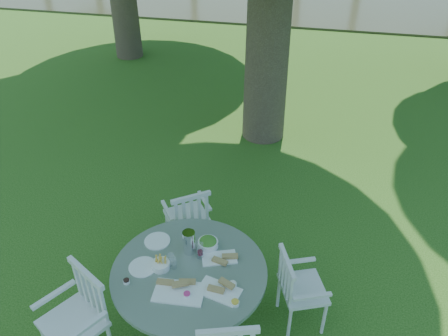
{
  "coord_description": "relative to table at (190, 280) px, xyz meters",
  "views": [
    {
      "loc": [
        0.97,
        -3.97,
        3.73
      ],
      "look_at": [
        0.0,
        0.2,
        0.85
      ],
      "focal_mm": 35.0,
      "sensor_mm": 36.0,
      "label": 1
    }
  ],
  "objects": [
    {
      "name": "table",
      "position": [
        0.0,
        0.0,
        0.0
      ],
      "size": [
        1.44,
        1.44,
        0.72
      ],
      "color": "black",
      "rests_on": "ground"
    },
    {
      "name": "chair_sw",
      "position": [
        -0.82,
        -0.55,
        -0.01
      ],
      "size": [
        0.67,
        0.65,
        0.99
      ],
      "rotation": [
        0.0,
        0.0,
        -0.52
      ],
      "color": "silver",
      "rests_on": "ground"
    },
    {
      "name": "ground",
      "position": [
        -0.02,
        1.32,
        -0.59
      ],
      "size": [
        140.0,
        140.0,
        0.0
      ],
      "primitive_type": "plane",
      "color": "#19400D",
      "rests_on": "ground"
    },
    {
      "name": "tableware",
      "position": [
        -0.04,
        0.08,
        0.18
      ],
      "size": [
        1.09,
        0.86,
        0.24
      ],
      "color": "white",
      "rests_on": "table"
    },
    {
      "name": "chair_nw",
      "position": [
        -0.3,
        0.95,
        -0.07
      ],
      "size": [
        0.61,
        0.6,
        0.89
      ],
      "rotation": [
        0.0,
        0.0,
        -2.51
      ],
      "color": "silver",
      "rests_on": "ground"
    },
    {
      "name": "chair_ne",
      "position": [
        0.97,
        0.22,
        -0.08
      ],
      "size": [
        0.55,
        0.56,
        0.87
      ],
      "rotation": [
        0.0,
        0.0,
        -4.32
      ],
      "color": "silver",
      "rests_on": "ground"
    }
  ]
}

